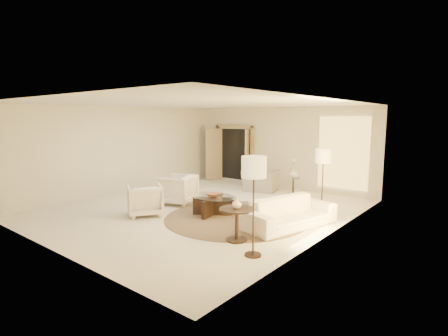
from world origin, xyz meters
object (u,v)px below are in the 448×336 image
Objects in this scene: armchair_right at (145,199)px; bowl at (213,195)px; coffee_table at (213,203)px; floor_lamp_near at (323,159)px; sofa at (290,213)px; side_table at (293,184)px; floor_lamp_far at (254,172)px; end_vase at (237,204)px; accent_chair at (260,177)px; side_vase at (294,173)px; end_table at (237,219)px; armchair_left at (178,188)px.

armchair_right is 2.57× the size of bowl.
floor_lamp_near is at bearing 38.69° from coffee_table.
sofa is 3.37m from side_table.
floor_lamp_far is at bearing 114.78° from armchair_right.
armchair_right is at bearing 178.93° from end_vase.
floor_lamp_near is 5.08× the size of bowl.
floor_lamp_far is (2.99, -4.84, 1.04)m from accent_chair.
floor_lamp_near reaches higher than bowl.
side_vase is at bearing 82.19° from bowl.
sofa is at bearing 74.81° from end_table.
accent_chair is 3.37m from bowl.
accent_chair is 5.78m from floor_lamp_far.
side_table is 1.75× the size of bowl.
floor_lamp_near is 3.26m from floor_lamp_far.
end_table is (3.13, -1.39, -0.01)m from armchair_left.
floor_lamp_far reaches higher than bowl.
coffee_table is (-1.97, -0.36, -0.02)m from sofa.
floor_lamp_far reaches higher than armchair_left.
floor_lamp_far is at bearing -32.68° from end_vase.
floor_lamp_near is (0.16, 1.35, 1.10)m from sofa.
floor_lamp_near is at bearing 78.82° from end_table.
sofa is 3.40m from side_vase.
end_table is at bearing 0.00° from end_vase.
side_table is at bearing 110.13° from floor_lamp_far.
accent_chair is at bearing -175.82° from side_table.
side_vase is at bearing 169.76° from accent_chair.
accent_chair is 4.96m from end_table.
side_table is at bearing 129.62° from armchair_left.
floor_lamp_near reaches higher than armchair_right.
bowl is (0.00, -0.00, 0.22)m from coffee_table.
end_vase is (3.13, -1.39, 0.29)m from armchair_left.
sofa is at bearing -63.43° from side_table.
armchair_right is 2.92m from end_table.
end_table is (2.30, -4.39, -0.02)m from accent_chair.
floor_lamp_near is 2.87m from bowl.
armchair_right reaches higher than sofa.
floor_lamp_near is at bearing 38.69° from bowl.
floor_lamp_near is (2.13, 1.71, 1.12)m from coffee_table.
side_table is at bearing 169.76° from accent_chair.
end_table is (2.92, -0.05, 0.03)m from armchair_right.
end_vase is at bearing -76.05° from side_vase.
coffee_table is 0.22m from bowl.
side_vase is (-1.11, 4.48, -0.04)m from end_vase.
floor_lamp_near is 6.33× the size of side_vase.
coffee_table is at bearing 160.64° from armchair_right.
coffee_table is at bearing 62.29° from armchair_left.
armchair_right is (-3.31, -1.41, 0.10)m from sofa.
coffee_table is 9.18× the size of end_vase.
end_table is at bearing -35.00° from coffee_table.
accent_chair is 0.62× the size of coffee_table.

